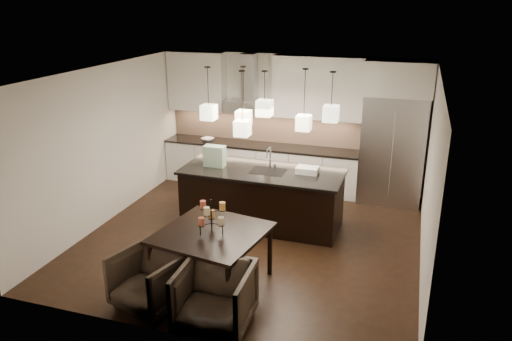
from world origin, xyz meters
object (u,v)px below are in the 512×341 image
(island_body, at_px, (262,198))
(armchair_right, at_px, (215,298))
(dining_table, at_px, (213,258))
(armchair_left, at_px, (150,279))
(refrigerator, at_px, (392,150))

(island_body, xyz_separation_m, armchair_right, (0.34, -3.06, -0.08))
(dining_table, relative_size, armchair_left, 1.60)
(armchair_right, bearing_deg, armchair_left, 168.98)
(refrigerator, bearing_deg, armchair_right, -110.22)
(island_body, distance_m, dining_table, 2.16)
(dining_table, distance_m, armchair_left, 0.94)
(dining_table, xyz_separation_m, armchair_right, (0.40, -0.90, -0.00))
(dining_table, height_order, armchair_right, dining_table)
(dining_table, bearing_deg, island_body, 97.40)
(island_body, relative_size, armchair_right, 3.07)
(island_body, bearing_deg, refrigerator, 40.41)
(island_body, height_order, dining_table, island_body)
(refrigerator, xyz_separation_m, dining_table, (-2.18, -3.93, -0.66))
(island_body, bearing_deg, dining_table, -91.26)
(refrigerator, xyz_separation_m, armchair_left, (-2.76, -4.67, -0.68))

